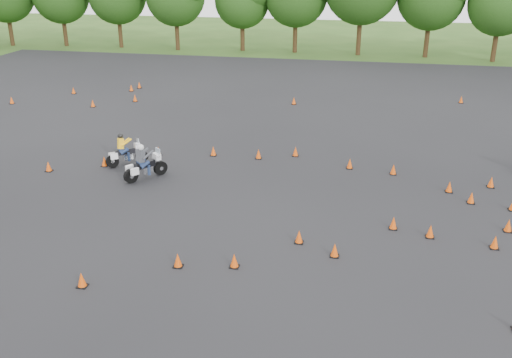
% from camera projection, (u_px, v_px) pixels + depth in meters
% --- Properties ---
extents(ground, '(140.00, 140.00, 0.00)m').
position_uv_depth(ground, '(232.00, 257.00, 18.85)').
color(ground, '#2D5119').
rests_on(ground, ground).
extents(asphalt_pad, '(62.00, 62.00, 0.00)m').
position_uv_depth(asphalt_pad, '(265.00, 188.00, 24.30)').
color(asphalt_pad, black).
rests_on(asphalt_pad, ground).
extents(treeline, '(87.23, 32.13, 10.99)m').
position_uv_depth(treeline, '(347.00, 10.00, 48.98)').
color(treeline, '#1F4213').
rests_on(treeline, ground).
extents(traffic_cones, '(35.72, 33.17, 0.45)m').
position_uv_depth(traffic_cones, '(281.00, 185.00, 23.99)').
color(traffic_cones, '#DF4B09').
rests_on(traffic_cones, asphalt_pad).
extents(rider_grey, '(1.82, 2.09, 1.65)m').
position_uv_depth(rider_grey, '(145.00, 161.00, 24.98)').
color(rider_grey, '#3D3E44').
rests_on(rider_grey, ground).
extents(rider_yellow, '(1.94, 1.72, 1.54)m').
position_uv_depth(rider_yellow, '(127.00, 150.00, 26.53)').
color(rider_yellow, yellow).
rests_on(rider_yellow, ground).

